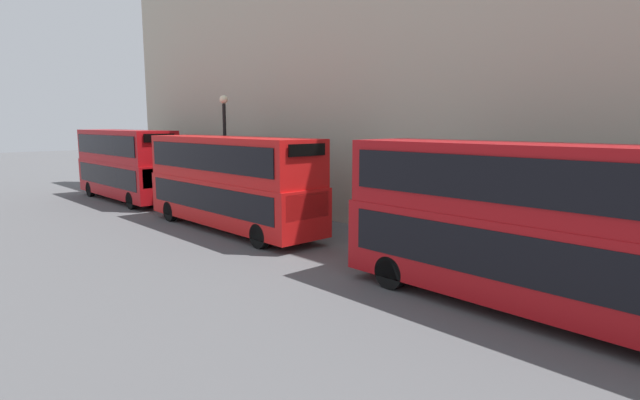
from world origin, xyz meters
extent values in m
cube|color=#A80F14|center=(1.60, 6.09, 1.43)|extent=(2.55, 11.08, 2.16)
cube|color=#A80F14|center=(1.60, 6.09, 3.44)|extent=(2.50, 10.86, 1.85)
cube|color=black|center=(1.60, 6.09, 1.69)|extent=(2.59, 10.20, 1.21)
cube|color=black|center=(1.60, 6.09, 3.53)|extent=(2.59, 10.20, 1.11)
cylinder|color=black|center=(0.48, 10.03, 0.50)|extent=(0.30, 1.00, 1.00)
cylinder|color=black|center=(2.73, 10.03, 0.50)|extent=(0.30, 1.00, 1.00)
cube|color=red|center=(1.60, 20.41, 1.35)|extent=(2.55, 10.81, 2.00)
cube|color=red|center=(1.60, 20.41, 3.31)|extent=(2.50, 10.60, 1.92)
cube|color=black|center=(1.60, 20.41, 1.59)|extent=(2.59, 9.95, 1.12)
cube|color=black|center=(1.60, 20.41, 3.41)|extent=(2.59, 9.95, 1.15)
cube|color=black|center=(1.60, 15.03, 1.75)|extent=(2.17, 0.06, 1.00)
cube|color=black|center=(1.60, 15.03, 3.89)|extent=(1.78, 0.06, 0.46)
cylinder|color=black|center=(0.48, 16.60, 0.50)|extent=(0.30, 1.00, 1.00)
cylinder|color=black|center=(2.73, 16.60, 0.50)|extent=(0.30, 1.00, 1.00)
cylinder|color=black|center=(0.48, 24.22, 0.50)|extent=(0.30, 1.00, 1.00)
cylinder|color=black|center=(2.73, 24.22, 0.50)|extent=(0.30, 1.00, 1.00)
cube|color=#A80F14|center=(1.60, 32.48, 1.43)|extent=(2.55, 10.05, 2.16)
cube|color=#A80F14|center=(1.60, 32.48, 3.49)|extent=(2.50, 9.85, 1.96)
cube|color=black|center=(1.60, 32.48, 1.69)|extent=(2.59, 9.25, 1.21)
cube|color=black|center=(1.60, 32.48, 3.59)|extent=(2.59, 9.25, 1.18)
cube|color=black|center=(1.60, 27.49, 1.86)|extent=(2.17, 0.06, 1.08)
cube|color=black|center=(1.60, 27.49, 4.08)|extent=(1.78, 0.06, 0.47)
cylinder|color=black|center=(0.48, 29.06, 0.50)|extent=(0.30, 1.00, 1.00)
cylinder|color=black|center=(2.73, 29.06, 0.50)|extent=(0.30, 1.00, 1.00)
cylinder|color=black|center=(0.48, 35.91, 0.50)|extent=(0.30, 1.00, 1.00)
cylinder|color=black|center=(2.73, 35.91, 0.50)|extent=(0.30, 1.00, 1.00)
cylinder|color=black|center=(3.60, 23.93, 2.95)|extent=(0.18, 0.18, 5.90)
sphere|color=beige|center=(3.60, 23.93, 6.12)|extent=(0.44, 0.44, 0.44)
cylinder|color=maroon|center=(4.50, 30.92, 0.79)|extent=(0.36, 0.36, 1.58)
sphere|color=tan|center=(4.50, 30.92, 1.69)|extent=(0.22, 0.22, 0.22)
camera|label=1|loc=(-10.75, 0.96, 4.85)|focal=28.00mm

